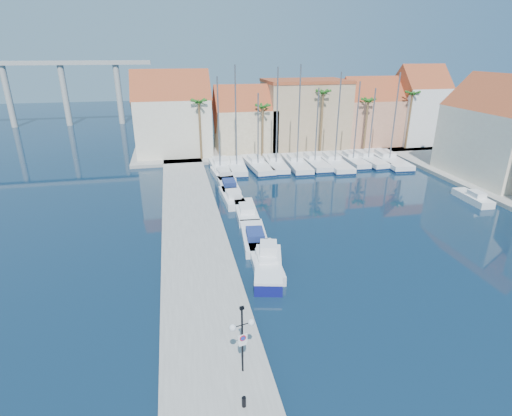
{
  "coord_description": "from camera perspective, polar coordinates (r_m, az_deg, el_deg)",
  "views": [
    {
      "loc": [
        -10.31,
        -20.77,
        16.77
      ],
      "look_at": [
        -3.17,
        13.12,
        3.0
      ],
      "focal_mm": 28.0,
      "sensor_mm": 36.0,
      "label": 1
    }
  ],
  "objects": [
    {
      "name": "sailboat_5",
      "position": [
        63.05,
        8.22,
        6.57
      ],
      "size": [
        2.8,
        10.2,
        11.67
      ],
      "rotation": [
        0.0,
        0.0,
        -0.01
      ],
      "color": "white",
      "rests_on": "ground"
    },
    {
      "name": "sailboat_7",
      "position": [
        65.35,
        13.51,
        6.76
      ],
      "size": [
        2.53,
        9.11,
        12.48
      ],
      "rotation": [
        0.0,
        0.0,
        -0.01
      ],
      "color": "white",
      "rests_on": "ground"
    },
    {
      "name": "building_3",
      "position": [
        77.19,
        15.86,
        12.76
      ],
      "size": [
        10.3,
        8.0,
        12.0
      ],
      "color": "tan",
      "rests_on": "shore_north"
    },
    {
      "name": "building_2",
      "position": [
        73.37,
        6.94,
        13.29
      ],
      "size": [
        14.2,
        10.2,
        11.5
      ],
      "color": "tan",
      "rests_on": "shore_north"
    },
    {
      "name": "palm_4",
      "position": [
        74.95,
        21.44,
        14.73
      ],
      "size": [
        2.6,
        2.6,
        10.65
      ],
      "color": "brown",
      "rests_on": "shore_north"
    },
    {
      "name": "fishing_boat",
      "position": [
        32.17,
        1.77,
        -8.24
      ],
      "size": [
        3.48,
        6.55,
        2.18
      ],
      "rotation": [
        0.0,
        0.0,
        -0.23
      ],
      "color": "navy",
      "rests_on": "ground"
    },
    {
      "name": "sailboat_9",
      "position": [
        67.27,
        18.27,
        6.66
      ],
      "size": [
        4.06,
        12.2,
        13.72
      ],
      "rotation": [
        0.0,
        0.0,
        -0.08
      ],
      "color": "white",
      "rests_on": "ground"
    },
    {
      "name": "motorboat_west_1",
      "position": [
        37.31,
        -0.23,
        -4.16
      ],
      "size": [
        2.84,
        7.02,
        1.4
      ],
      "rotation": [
        0.0,
        0.0,
        -0.1
      ],
      "color": "white",
      "rests_on": "ground"
    },
    {
      "name": "lamp_post",
      "position": [
        21.66,
        -1.99,
        -16.97
      ],
      "size": [
        1.4,
        0.61,
        4.19
      ],
      "rotation": [
        0.0,
        0.0,
        0.22
      ],
      "color": "black",
      "rests_on": "quay_west"
    },
    {
      "name": "motorboat_west_4",
      "position": [
        51.47,
        -3.93,
        3.21
      ],
      "size": [
        2.18,
        6.82,
        1.4
      ],
      "rotation": [
        0.0,
        0.0,
        -0.0
      ],
      "color": "white",
      "rests_on": "ground"
    },
    {
      "name": "sailboat_8",
      "position": [
        66.47,
        15.47,
        6.79
      ],
      "size": [
        3.39,
        10.25,
        11.47
      ],
      "rotation": [
        0.0,
        0.0,
        0.07
      ],
      "color": "white",
      "rests_on": "ground"
    },
    {
      "name": "building_6",
      "position": [
        62.45,
        31.45,
        9.11
      ],
      "size": [
        9.0,
        14.3,
        13.5
      ],
      "color": "beige",
      "rests_on": "shore_east"
    },
    {
      "name": "ground",
      "position": [
        28.62,
        12.1,
        -14.75
      ],
      "size": [
        260.0,
        260.0,
        0.0
      ],
      "primitive_type": "plane",
      "color": "#081D31",
      "rests_on": "ground"
    },
    {
      "name": "building_1",
      "position": [
        69.83,
        -1.62,
        12.22
      ],
      "size": [
        10.3,
        8.0,
        11.0
      ],
      "color": "tan",
      "rests_on": "shore_north"
    },
    {
      "name": "palm_3",
      "position": [
        71.07,
        15.73,
        14.31
      ],
      "size": [
        2.6,
        2.6,
        9.65
      ],
      "color": "brown",
      "rests_on": "shore_north"
    },
    {
      "name": "sailboat_2",
      "position": [
        60.75,
        0.13,
        6.21
      ],
      "size": [
        3.49,
        10.51,
        11.12
      ],
      "rotation": [
        0.0,
        0.0,
        0.07
      ],
      "color": "white",
      "rests_on": "ground"
    },
    {
      "name": "motorboat_west_3",
      "position": [
        47.39,
        -3.4,
        1.58
      ],
      "size": [
        2.42,
        6.86,
        1.4
      ],
      "rotation": [
        0.0,
        0.0,
        0.04
      ],
      "color": "white",
      "rests_on": "ground"
    },
    {
      "name": "motorboat_east_1",
      "position": [
        53.75,
        28.59,
        1.34
      ],
      "size": [
        1.98,
        5.59,
        1.4
      ],
      "rotation": [
        0.0,
        0.0,
        -0.04
      ],
      "color": "white",
      "rests_on": "ground"
    },
    {
      "name": "bollard",
      "position": [
        21.65,
        -1.73,
        -25.95
      ],
      "size": [
        0.22,
        0.22,
        0.55
      ],
      "primitive_type": "cylinder",
      "color": "black",
      "rests_on": "quay_west"
    },
    {
      "name": "motorboat_west_6",
      "position": [
        61.78,
        -4.88,
        6.34
      ],
      "size": [
        2.58,
        7.46,
        1.4
      ],
      "rotation": [
        0.0,
        0.0,
        0.03
      ],
      "color": "white",
      "rests_on": "ground"
    },
    {
      "name": "motorboat_west_2",
      "position": [
        43.17,
        -1.42,
        -0.45
      ],
      "size": [
        2.58,
        6.78,
        1.4
      ],
      "rotation": [
        0.0,
        0.0,
        -0.07
      ],
      "color": "white",
      "rests_on": "ground"
    },
    {
      "name": "palm_0",
      "position": [
        63.39,
        -8.18,
        14.5
      ],
      "size": [
        2.6,
        2.6,
        10.15
      ],
      "color": "brown",
      "rests_on": "shore_north"
    },
    {
      "name": "sailboat_1",
      "position": [
        60.06,
        -2.81,
        6.07
      ],
      "size": [
        3.19,
        9.62,
        14.92
      ],
      "rotation": [
        0.0,
        0.0,
        -0.07
      ],
      "color": "white",
      "rests_on": "ground"
    },
    {
      "name": "sailboat_6",
      "position": [
        63.38,
        10.99,
        6.49
      ],
      "size": [
        3.59,
        11.44,
        13.9
      ],
      "rotation": [
        0.0,
        0.0,
        -0.05
      ],
      "color": "white",
      "rests_on": "ground"
    },
    {
      "name": "motorboat_west_0",
      "position": [
        33.35,
        1.33,
        -7.51
      ],
      "size": [
        2.65,
        6.99,
        1.4
      ],
      "rotation": [
        0.0,
        0.0,
        -0.07
      ],
      "color": "white",
      "rests_on": "ground"
    },
    {
      "name": "motorboat_west_5",
      "position": [
        56.16,
        -4.77,
        4.77
      ],
      "size": [
        2.85,
        7.16,
        1.4
      ],
      "rotation": [
        0.0,
        0.0,
        0.09
      ],
      "color": "white",
      "rests_on": "ground"
    },
    {
      "name": "sailboat_0",
      "position": [
        59.55,
        -5.22,
        5.87
      ],
      "size": [
        2.57,
        8.53,
        13.43
      ],
      "rotation": [
        0.0,
        0.0,
        0.04
      ],
      "color": "white",
      "rests_on": "ground"
    },
    {
      "name": "palm_1",
      "position": [
        64.96,
        0.96,
        14.04
      ],
      "size": [
        2.6,
        2.6,
        9.15
      ],
      "color": "brown",
      "rests_on": "shore_north"
    },
    {
      "name": "sailboat_4",
      "position": [
        61.69,
        5.75,
        6.39
      ],
      "size": [
        3.31,
        10.59,
        14.94
      ],
      "rotation": [
        0.0,
        0.0,
        -0.05
      ],
      "color": "white",
      "rests_on": "ground"
    },
    {
      "name": "quay_west",
      "position": [
        38.07,
        -8.77,
        -4.31
      ],
      "size": [
        6.0,
        77.0,
        0.5
      ],
      "primitive_type": "cube",
      "color": "gray",
      "rests_on": "ground"
    },
    {
      "name": "shore_north",
      "position": [
        73.59,
        4.49,
        8.64
      ],
      "size": [
        54.0,
        16.0,
        0.5
      ],
      "primitive_type": "cube",
      "color": "gray",
      "rests_on": "ground"
    },
    {
      "name": "sailboat_3",
      "position": [
        61.32,
        2.8,
        6.39
      ],
      "size": [
        3.24,
        9.95,
        14.59
      ],
      "rotation": [
        0.0,
        0.0,
        -0.07
      ],
      "color": "white",
      "rests_on": "ground"
    },
    {
      "name": "building_0",
      "position": [
        68.54,
        -11.8,
        12.65
      ],
      "size": [
        12.3,
        9.0,
        13.5
      ],
      "color": "beige",
      "rests_on": "shore_north"
    },
    {
      "name": "viaduct",
      "position": [
        106.92,
        -28.64,
        15.68
      ],
      "size": [
        48.0,
        2.2,
        14.45
      ],
      "color": "#9E9E99",
      "rests_on": "ground"
    },
    {
      "name": "building_4",
      "position": [
        80.73,
        22.11,
        13.18
      ],
      "size": [
        8.3,
        8.0,
        14.0
      ],
      "color": "white",
      "rests_on": "shore_north"
    },
    {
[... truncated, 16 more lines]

